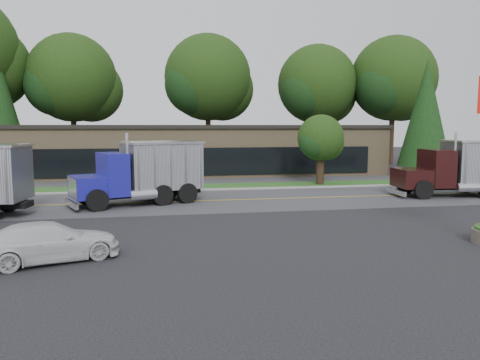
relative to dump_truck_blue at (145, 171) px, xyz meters
name	(u,v)px	position (x,y,z in m)	size (l,w,h in m)	color
ground	(203,240)	(2.26, -8.75, -1.80)	(140.00, 140.00, 0.00)	#2D2D31
road	(187,201)	(2.26, 0.25, -1.80)	(60.00, 8.00, 0.02)	#535358
center_line	(187,201)	(2.26, 0.25, -1.80)	(60.00, 0.12, 0.01)	gold
curb	(183,191)	(2.26, 4.45, -1.80)	(60.00, 0.30, 0.12)	#9E9E99
grass_verge	(181,188)	(2.26, 6.25, -1.80)	(60.00, 3.40, 0.03)	#2B5E20
far_parking	(178,179)	(2.26, 11.25, -1.80)	(60.00, 7.00, 0.02)	#535358
strip_mall	(196,150)	(4.26, 17.25, 0.20)	(32.00, 12.00, 4.00)	#987F5D
tree_far_b	(74,82)	(-7.59, 25.36, 6.88)	(9.53, 8.97, 13.59)	#382619
tree_far_c	(209,82)	(6.41, 25.37, 7.15)	(9.83, 9.26, 14.03)	#382619
tree_far_d	(318,88)	(18.40, 24.36, 6.57)	(9.19, 8.65, 13.11)	#382619
tree_far_e	(394,83)	(26.41, 22.36, 7.10)	(9.77, 9.20, 13.94)	#382619
evergreen_right	(426,113)	(22.26, 9.25, 3.45)	(4.20, 4.20, 9.55)	#382619
tree_verge	(321,140)	(12.32, 6.29, 1.40)	(3.53, 3.33, 5.04)	#382619
dump_truck_blue	(145,171)	(0.00, 0.00, 0.00)	(7.28, 4.79, 3.36)	black
dump_truck_maroon	(468,166)	(19.15, -0.60, 0.01)	(8.03, 3.27, 3.36)	black
rally_car	(49,242)	(-2.74, -10.67, -1.18)	(1.73, 4.26, 1.24)	silver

